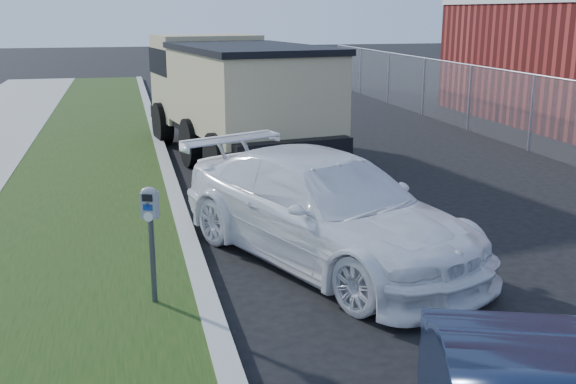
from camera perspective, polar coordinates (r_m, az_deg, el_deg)
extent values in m
plane|color=black|center=(8.45, 11.00, -7.70)|extent=(120.00, 120.00, 0.00)
cube|color=gray|center=(9.61, -8.41, -4.27)|extent=(0.25, 50.00, 0.15)
cube|color=#17340E|center=(9.62, -17.97, -4.90)|extent=(3.00, 50.00, 0.13)
plane|color=slate|center=(17.04, 19.93, 6.29)|extent=(0.00, 30.00, 30.00)
cylinder|color=#979CA5|center=(16.94, 20.20, 9.30)|extent=(0.04, 30.00, 0.04)
cylinder|color=#979CA5|center=(17.04, 19.93, 6.29)|extent=(0.06, 0.06, 1.80)
cylinder|color=#979CA5|center=(19.59, 15.13, 7.70)|extent=(0.06, 0.06, 1.80)
cylinder|color=#979CA5|center=(22.25, 11.43, 8.74)|extent=(0.06, 0.06, 1.80)
cylinder|color=#979CA5|center=(24.98, 8.51, 9.53)|extent=(0.06, 0.06, 1.80)
cylinder|color=#979CA5|center=(27.78, 6.17, 10.14)|extent=(0.06, 0.06, 1.80)
cylinder|color=#979CA5|center=(30.61, 4.25, 10.63)|extent=(0.06, 0.06, 1.80)
cylinder|color=#3F4247|center=(7.50, -11.38, -5.78)|extent=(0.08, 0.08, 0.95)
cube|color=slate|center=(7.30, -11.63, -1.09)|extent=(0.20, 0.17, 0.29)
ellipsoid|color=slate|center=(7.26, -11.69, -0.01)|extent=(0.21, 0.18, 0.11)
cube|color=black|center=(7.22, -11.84, -0.50)|extent=(0.11, 0.05, 0.08)
cube|color=navy|center=(7.25, -11.79, -1.29)|extent=(0.10, 0.05, 0.07)
cylinder|color=silver|center=(7.28, -11.75, -2.08)|extent=(0.10, 0.05, 0.10)
cube|color=#3F4247|center=(7.24, -11.80, -1.07)|extent=(0.04, 0.02, 0.05)
imported|color=white|center=(8.96, 2.84, -1.31)|extent=(3.78, 5.24, 1.41)
cube|color=black|center=(15.32, -4.28, 5.72)|extent=(3.35, 6.97, 0.37)
cube|color=tan|center=(17.48, -6.91, 9.65)|extent=(2.73, 2.25, 2.09)
cube|color=black|center=(17.45, -6.96, 11.02)|extent=(2.76, 2.28, 0.63)
cube|color=tan|center=(14.42, -3.26, 8.61)|extent=(3.18, 4.74, 1.67)
cube|color=black|center=(14.35, -3.31, 12.05)|extent=(3.30, 4.86, 0.13)
cube|color=black|center=(18.54, -7.69, 7.00)|extent=(2.50, 0.56, 0.31)
cylinder|color=black|center=(17.23, -10.56, 5.75)|extent=(0.50, 1.08, 1.04)
cylinder|color=black|center=(17.89, -2.99, 6.32)|extent=(0.50, 1.08, 1.04)
cylinder|color=black|center=(14.52, -8.09, 4.15)|extent=(0.50, 1.08, 1.04)
cylinder|color=black|center=(15.30, 0.65, 4.86)|extent=(0.50, 1.08, 1.04)
cylinder|color=black|center=(12.75, -5.88, 2.71)|extent=(0.50, 1.08, 1.04)
cylinder|color=black|center=(13.63, 3.82, 3.56)|extent=(0.50, 1.08, 1.04)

